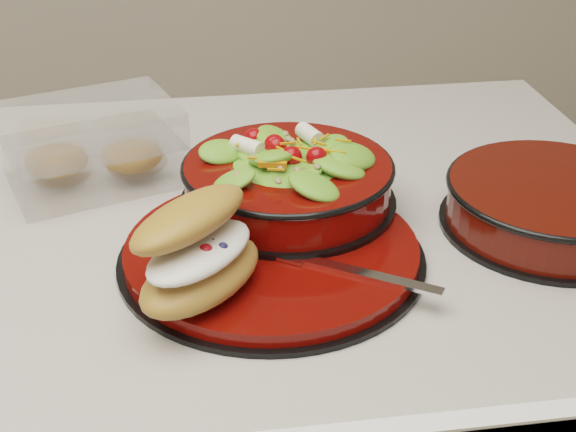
{
  "coord_description": "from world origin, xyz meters",
  "views": [
    {
      "loc": [
        0.06,
        -0.8,
        1.35
      ],
      "look_at": [
        0.17,
        -0.09,
        0.94
      ],
      "focal_mm": 50.0,
      "sensor_mm": 36.0,
      "label": 1
    }
  ],
  "objects": [
    {
      "name": "dinner_plate",
      "position": [
        0.15,
        -0.11,
        0.91
      ],
      "size": [
        0.32,
        0.32,
        0.02
      ],
      "rotation": [
        0.0,
        0.0,
        0.25
      ],
      "color": "black",
      "rests_on": "island_counter"
    },
    {
      "name": "extra_bowl",
      "position": [
        0.46,
        -0.08,
        0.93
      ],
      "size": [
        0.24,
        0.24,
        0.05
      ],
      "rotation": [
        0.0,
        0.0,
        0.33
      ],
      "color": "black",
      "rests_on": "island_counter"
    },
    {
      "name": "pastry_box",
      "position": [
        -0.04,
        0.11,
        0.95
      ],
      "size": [
        0.23,
        0.2,
        0.09
      ],
      "rotation": [
        0.0,
        0.0,
        0.33
      ],
      "color": "white",
      "rests_on": "island_counter"
    },
    {
      "name": "croissant",
      "position": [
        0.07,
        -0.18,
        0.96
      ],
      "size": [
        0.16,
        0.17,
        0.09
      ],
      "rotation": [
        0.0,
        0.0,
        0.85
      ],
      "color": "#A67232",
      "rests_on": "dinner_plate"
    },
    {
      "name": "salad_bowl",
      "position": [
        0.18,
        -0.02,
        0.96
      ],
      "size": [
        0.24,
        0.24,
        0.1
      ],
      "rotation": [
        0.0,
        0.0,
        -0.08
      ],
      "color": "black",
      "rests_on": "dinner_plate"
    },
    {
      "name": "fork",
      "position": [
        0.21,
        -0.17,
        0.92
      ],
      "size": [
        0.16,
        0.12,
        0.0
      ],
      "rotation": [
        0.0,
        0.0,
        1.0
      ],
      "color": "silver",
      "rests_on": "dinner_plate"
    }
  ]
}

